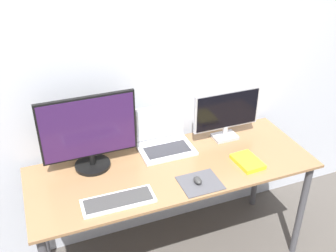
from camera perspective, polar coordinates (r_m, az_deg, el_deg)
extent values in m
cube|color=silver|center=(2.51, -2.52, 7.85)|extent=(7.00, 0.05, 2.50)
cube|color=olive|center=(2.42, 0.76, -6.08)|extent=(1.75, 0.65, 0.02)
cylinder|color=#47474C|center=(2.85, 18.74, -11.53)|extent=(0.05, 0.05, 0.76)
cylinder|color=#47474C|center=(2.77, -18.00, -12.84)|extent=(0.05, 0.05, 0.76)
cylinder|color=#47474C|center=(3.17, 12.82, -5.70)|extent=(0.05, 0.05, 0.76)
cylinder|color=black|center=(2.46, -10.86, -5.56)|extent=(0.22, 0.22, 0.02)
cylinder|color=black|center=(2.43, -10.96, -4.70)|extent=(0.04, 0.04, 0.07)
cube|color=black|center=(2.32, -11.50, -0.19)|extent=(0.57, 0.02, 0.39)
cube|color=#331947|center=(2.31, -11.43, -0.34)|extent=(0.54, 0.01, 0.37)
cube|color=#B2B2B7|center=(2.72, 8.24, -1.52)|extent=(0.16, 0.12, 0.02)
cylinder|color=#B2B2B7|center=(2.69, 8.31, -0.67)|extent=(0.04, 0.04, 0.07)
cube|color=#B2B2B7|center=(2.62, 8.52, 2.37)|extent=(0.47, 0.02, 0.27)
cube|color=black|center=(2.61, 8.65, 2.25)|extent=(0.44, 0.01, 0.25)
cube|color=silver|center=(2.56, -0.27, -3.39)|extent=(0.35, 0.25, 0.02)
cube|color=#2D2D33|center=(2.54, -0.12, -3.41)|extent=(0.29, 0.14, 0.00)
cube|color=silver|center=(2.59, -1.32, 0.55)|extent=(0.35, 0.01, 0.25)
cube|color=silver|center=(2.59, -1.24, 0.45)|extent=(0.31, 0.00, 0.22)
cube|color=silver|center=(2.17, -7.23, -10.76)|extent=(0.40, 0.15, 0.02)
cube|color=#383838|center=(2.17, -7.24, -10.57)|extent=(0.37, 0.12, 0.00)
cube|color=#47474C|center=(2.29, 4.68, -8.23)|extent=(0.23, 0.21, 0.00)
ellipsoid|color=#333333|center=(2.28, 4.32, -7.87)|extent=(0.04, 0.07, 0.03)
cube|color=yellow|center=(2.49, 11.48, -5.09)|extent=(0.15, 0.21, 0.03)
cube|color=white|center=(2.49, 11.48, -5.09)|extent=(0.15, 0.20, 0.02)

